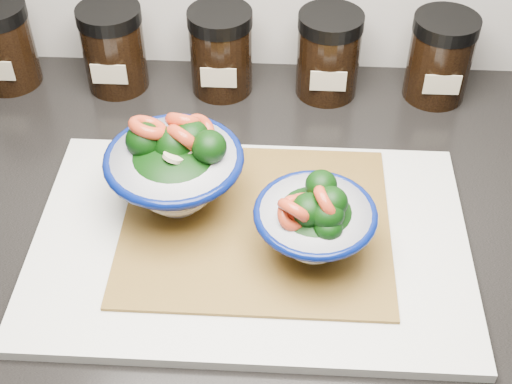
# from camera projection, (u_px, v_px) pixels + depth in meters

# --- Properties ---
(countertop) EXTENTS (3.50, 0.60, 0.04)m
(countertop) POSITION_uv_depth(u_px,v_px,m) (201.00, 229.00, 0.79)
(countertop) COLOR black
(countertop) RESTS_ON cabinet
(cutting_board) EXTENTS (0.45, 0.30, 0.01)m
(cutting_board) POSITION_uv_depth(u_px,v_px,m) (251.00, 242.00, 0.74)
(cutting_board) COLOR silver
(cutting_board) RESTS_ON countertop
(bamboo_mat) EXTENTS (0.28, 0.24, 0.00)m
(bamboo_mat) POSITION_uv_depth(u_px,v_px,m) (256.00, 223.00, 0.75)
(bamboo_mat) COLOR olive
(bamboo_mat) RESTS_ON cutting_board
(bowl_left) EXTENTS (0.15, 0.15, 0.11)m
(bowl_left) POSITION_uv_depth(u_px,v_px,m) (175.00, 168.00, 0.74)
(bowl_left) COLOR white
(bowl_left) RESTS_ON bamboo_mat
(bowl_right) EXTENTS (0.12, 0.12, 0.10)m
(bowl_right) POSITION_uv_depth(u_px,v_px,m) (315.00, 222.00, 0.69)
(bowl_right) COLOR white
(bowl_right) RESTS_ON bamboo_mat
(spice_jar_a) EXTENTS (0.08, 0.08, 0.11)m
(spice_jar_a) POSITION_uv_depth(u_px,v_px,m) (3.00, 45.00, 0.92)
(spice_jar_a) COLOR black
(spice_jar_a) RESTS_ON countertop
(spice_jar_b) EXTENTS (0.08, 0.08, 0.11)m
(spice_jar_b) POSITION_uv_depth(u_px,v_px,m) (114.00, 48.00, 0.92)
(spice_jar_b) COLOR black
(spice_jar_b) RESTS_ON countertop
(spice_jar_c) EXTENTS (0.08, 0.08, 0.11)m
(spice_jar_c) POSITION_uv_depth(u_px,v_px,m) (221.00, 51.00, 0.91)
(spice_jar_c) COLOR black
(spice_jar_c) RESTS_ON countertop
(spice_jar_d) EXTENTS (0.08, 0.08, 0.11)m
(spice_jar_d) POSITION_uv_depth(u_px,v_px,m) (328.00, 54.00, 0.90)
(spice_jar_d) COLOR black
(spice_jar_d) RESTS_ON countertop
(spice_jar_e) EXTENTS (0.08, 0.08, 0.11)m
(spice_jar_e) POSITION_uv_depth(u_px,v_px,m) (440.00, 58.00, 0.90)
(spice_jar_e) COLOR black
(spice_jar_e) RESTS_ON countertop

